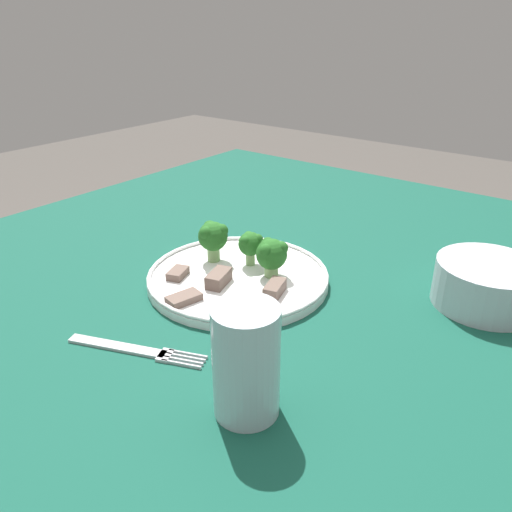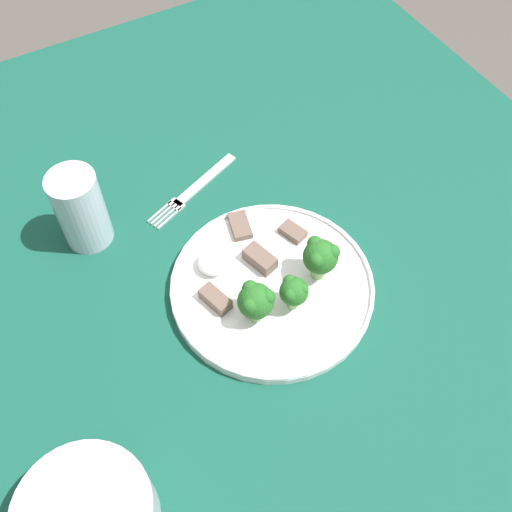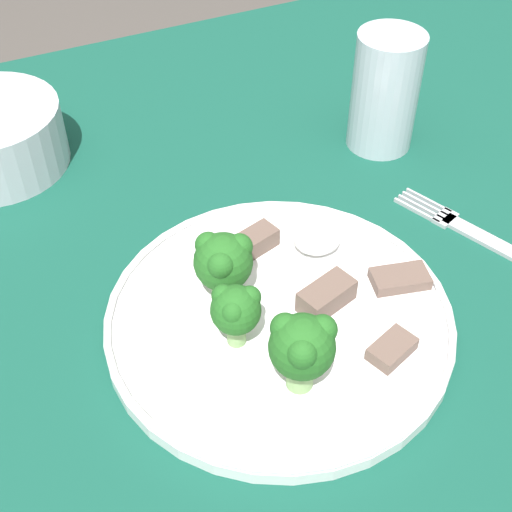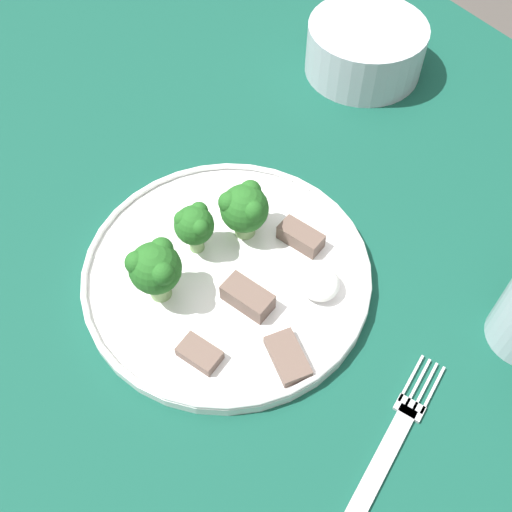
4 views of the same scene
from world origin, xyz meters
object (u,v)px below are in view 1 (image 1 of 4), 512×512
object	(u,v)px
fork	(135,350)
cream_bowl	(487,285)
dinner_plate	(238,277)
drinking_glass	(246,368)

from	to	relation	value
fork	cream_bowl	size ratio (longest dim) A/B	1.20
dinner_plate	drinking_glass	xyz separation A→B (m)	(0.21, 0.18, 0.05)
dinner_plate	fork	xyz separation A→B (m)	(0.21, 0.01, -0.01)
dinner_plate	fork	distance (m)	0.21
fork	drinking_glass	distance (m)	0.18
dinner_plate	drinking_glass	world-z (taller)	drinking_glass
dinner_plate	fork	size ratio (longest dim) A/B	1.58
fork	cream_bowl	xyz separation A→B (m)	(-0.38, 0.30, 0.03)
cream_bowl	drinking_glass	distance (m)	0.40
dinner_plate	cream_bowl	bearing A→B (deg)	117.12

